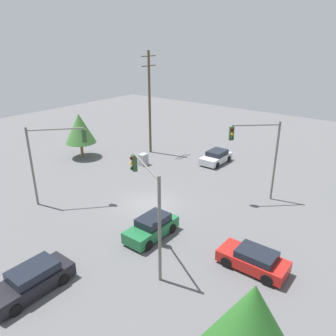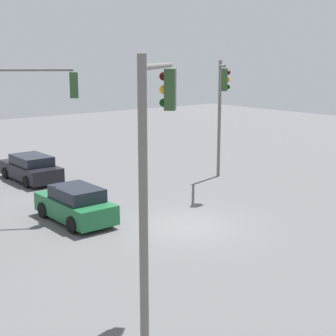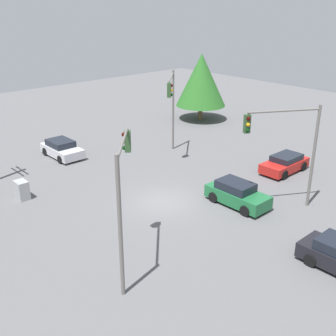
# 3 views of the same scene
# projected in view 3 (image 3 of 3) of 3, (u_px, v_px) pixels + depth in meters

# --- Properties ---
(ground_plane) EXTENTS (80.00, 80.00, 0.00)m
(ground_plane) POSITION_uv_depth(u_px,v_px,m) (164.00, 202.00, 26.70)
(ground_plane) COLOR #5B5B5E
(sedan_silver) EXTENTS (4.04, 2.00, 1.37)m
(sedan_silver) POSITION_uv_depth(u_px,v_px,m) (62.00, 149.00, 34.17)
(sedan_silver) COLOR silver
(sedan_silver) RESTS_ON ground_plane
(sedan_green) EXTENTS (4.05, 1.85, 1.49)m
(sedan_green) POSITION_uv_depth(u_px,v_px,m) (237.00, 194.00, 26.09)
(sedan_green) COLOR #1E6638
(sedan_green) RESTS_ON ground_plane
(sedan_red) EXTENTS (1.90, 4.02, 1.29)m
(sedan_red) POSITION_uv_depth(u_px,v_px,m) (285.00, 164.00, 31.17)
(sedan_red) COLOR red
(sedan_red) RESTS_ON ground_plane
(traffic_signal_main) EXTENTS (2.50, 4.09, 6.39)m
(traffic_signal_main) POSITION_uv_depth(u_px,v_px,m) (288.00, 140.00, 24.27)
(traffic_signal_main) COLOR slate
(traffic_signal_main) RESTS_ON ground_plane
(traffic_signal_cross) EXTENTS (3.44, 3.15, 6.48)m
(traffic_signal_cross) POSITION_uv_depth(u_px,v_px,m) (123.00, 184.00, 18.27)
(traffic_signal_cross) COLOR slate
(traffic_signal_cross) RESTS_ON ground_plane
(traffic_signal_aux) EXTENTS (2.90, 3.10, 6.69)m
(traffic_signal_aux) POSITION_uv_depth(u_px,v_px,m) (172.00, 100.00, 33.13)
(traffic_signal_aux) COLOR slate
(traffic_signal_aux) RESTS_ON ground_plane
(electrical_cabinet) EXTENTS (0.94, 0.69, 1.23)m
(electrical_cabinet) POSITION_uv_depth(u_px,v_px,m) (22.00, 190.00, 26.89)
(electrical_cabinet) COLOR #9EA0A3
(electrical_cabinet) RESTS_ON ground_plane
(tree_corner) EXTENTS (5.18, 5.18, 6.89)m
(tree_corner) POSITION_uv_depth(u_px,v_px,m) (201.00, 80.00, 43.56)
(tree_corner) COLOR brown
(tree_corner) RESTS_ON ground_plane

